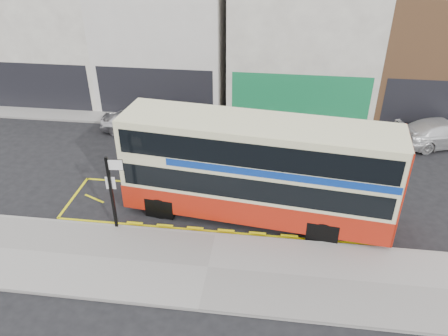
# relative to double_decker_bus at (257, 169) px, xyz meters

# --- Properties ---
(ground) EXTENTS (120.00, 120.00, 0.00)m
(ground) POSITION_rel_double_decker_bus_xyz_m (-1.52, -1.32, -2.35)
(ground) COLOR black
(ground) RESTS_ON ground
(pavement) EXTENTS (40.00, 4.00, 0.15)m
(pavement) POSITION_rel_double_decker_bus_xyz_m (-1.52, -3.62, -2.28)
(pavement) COLOR gray
(pavement) RESTS_ON ground
(kerb) EXTENTS (40.00, 0.15, 0.15)m
(kerb) POSITION_rel_double_decker_bus_xyz_m (-1.52, -1.70, -2.28)
(kerb) COLOR gray
(kerb) RESTS_ON ground
(far_pavement) EXTENTS (50.00, 3.00, 0.15)m
(far_pavement) POSITION_rel_double_decker_bus_xyz_m (-1.52, 9.68, -2.28)
(far_pavement) COLOR gray
(far_pavement) RESTS_ON ground
(road_markings) EXTENTS (14.00, 3.40, 0.01)m
(road_markings) POSITION_rel_double_decker_bus_xyz_m (-1.52, 0.28, -2.35)
(road_markings) COLOR yellow
(road_markings) RESTS_ON ground
(terrace_far_left) EXTENTS (8.00, 8.01, 10.80)m
(terrace_far_left) POSITION_rel_double_decker_bus_xyz_m (-15.02, 13.67, 2.47)
(terrace_far_left) COLOR white
(terrace_far_left) RESTS_ON ground
(terrace_left) EXTENTS (8.00, 8.01, 11.80)m
(terrace_left) POSITION_rel_double_decker_bus_xyz_m (-7.02, 13.67, 2.97)
(terrace_left) COLOR silver
(terrace_left) RESTS_ON ground
(terrace_green_shop) EXTENTS (9.00, 8.01, 11.30)m
(terrace_green_shop) POSITION_rel_double_decker_bus_xyz_m (1.98, 13.67, 2.72)
(terrace_green_shop) COLOR white
(terrace_green_shop) RESTS_ON ground
(terrace_right) EXTENTS (9.00, 8.01, 10.30)m
(terrace_right) POSITION_rel_double_decker_bus_xyz_m (10.98, 13.66, 2.22)
(terrace_right) COLOR #9B653E
(terrace_right) RESTS_ON ground
(double_decker_bus) EXTENTS (11.42, 3.83, 4.47)m
(double_decker_bus) POSITION_rel_double_decker_bus_xyz_m (0.00, 0.00, 0.00)
(double_decker_bus) COLOR beige
(double_decker_bus) RESTS_ON ground
(bus_stop_post) EXTENTS (0.83, 0.16, 3.32)m
(bus_stop_post) POSITION_rel_double_decker_bus_xyz_m (-5.65, -1.71, -0.23)
(bus_stop_post) COLOR black
(bus_stop_post) RESTS_ON pavement
(car_silver) EXTENTS (3.91, 1.65, 1.32)m
(car_silver) POSITION_rel_double_decker_bus_xyz_m (-7.77, 7.32, -1.69)
(car_silver) COLOR #BDBBC1
(car_silver) RESTS_ON ground
(car_grey) EXTENTS (4.50, 2.09, 1.43)m
(car_grey) POSITION_rel_double_decker_bus_xyz_m (-4.75, 7.27, -1.64)
(car_grey) COLOR #383B3F
(car_grey) RESTS_ON ground
(car_white) EXTENTS (5.55, 3.72, 1.49)m
(car_white) POSITION_rel_double_decker_bus_xyz_m (9.95, 8.01, -1.60)
(car_white) COLOR silver
(car_white) RESTS_ON ground
(street_tree_right) EXTENTS (2.55, 2.55, 5.51)m
(street_tree_right) POSITION_rel_double_decker_bus_xyz_m (6.22, 11.09, 1.40)
(street_tree_right) COLOR black
(street_tree_right) RESTS_ON ground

